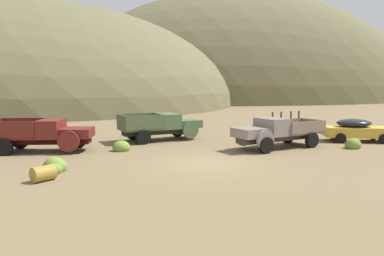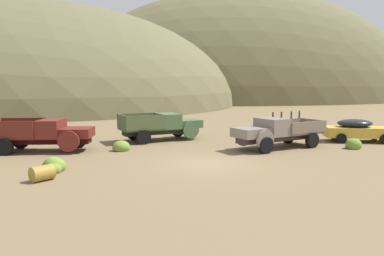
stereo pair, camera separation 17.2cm
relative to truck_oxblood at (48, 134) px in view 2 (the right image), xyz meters
name	(u,v)px [view 2 (the right image)]	position (x,y,z in m)	size (l,w,h in m)	color
ground_plane	(206,164)	(8.23, -5.28, -1.03)	(300.00, 300.00, 0.00)	brown
hill_far_left	(52,105)	(-8.37, 54.34, -1.03)	(72.50, 74.85, 37.98)	brown
hill_center	(246,100)	(37.84, 66.58, -1.03)	(93.84, 53.40, 54.93)	brown
truck_oxblood	(48,134)	(0.00, 0.00, 0.00)	(6.01, 3.10, 1.91)	black
truck_weathered_green	(166,126)	(7.39, 2.91, 0.00)	(6.09, 3.61, 1.91)	#232B1B
truck_primer_gray	(274,132)	(13.38, -2.03, -0.01)	(6.51, 3.79, 2.16)	#3D322D
car_faded_yellow	(361,130)	(20.44, -0.78, -0.21)	(5.06, 3.22, 1.57)	gold
oil_drum_foreground	(42,173)	(0.88, -6.92, -0.71)	(1.09, 1.04, 0.63)	olive
bush_lone_scrub	(121,147)	(4.15, -0.72, -0.83)	(1.04, 0.93, 0.79)	olive
bush_front_left	(353,145)	(18.17, -3.10, -0.83)	(0.99, 0.89, 0.83)	olive
bush_between_trucks	(249,132)	(14.05, 3.69, -0.78)	(1.35, 1.06, 0.98)	#5B8E42
bush_front_right	(15,138)	(-3.09, 4.90, -0.85)	(0.87, 0.84, 0.78)	#4C8438
bush_back_edge	(53,167)	(1.06, -5.36, -0.81)	(1.07, 1.24, 0.90)	olive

